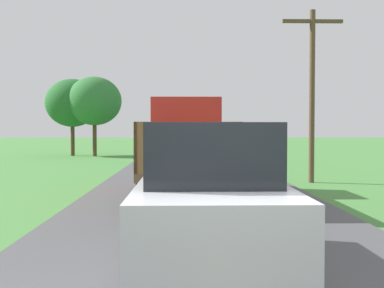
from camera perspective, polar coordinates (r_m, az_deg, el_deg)
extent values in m
cube|color=#2D2D30|center=(12.66, -0.67, -3.78)|extent=(0.90, 5.51, 0.24)
cube|color=brown|center=(12.64, -0.67, -2.88)|extent=(2.30, 5.80, 0.20)
cube|color=red|center=(14.55, -0.76, 1.88)|extent=(2.10, 1.90, 1.90)
cube|color=black|center=(15.51, -0.80, 3.11)|extent=(1.78, 0.02, 0.76)
cube|color=brown|center=(11.67, -6.07, -0.09)|extent=(0.08, 3.85, 1.10)
cube|color=brown|center=(11.70, 4.83, -0.08)|extent=(0.08, 3.85, 1.10)
cube|color=brown|center=(9.75, -0.46, -0.47)|extent=(2.30, 0.08, 1.10)
cube|color=brown|center=(13.51, -0.72, 0.18)|extent=(2.30, 0.08, 1.10)
cylinder|color=black|center=(14.49, -4.92, -3.47)|extent=(0.28, 1.00, 1.00)
cylinder|color=black|center=(14.51, 3.40, -3.46)|extent=(0.28, 1.00, 1.00)
cylinder|color=black|center=(11.12, -6.00, -5.10)|extent=(0.28, 1.00, 1.00)
cylinder|color=black|center=(11.15, 4.86, -5.08)|extent=(0.28, 1.00, 1.00)
ellipsoid|color=#91B12F|center=(11.35, -4.85, -1.89)|extent=(0.58, 0.65, 0.48)
ellipsoid|color=#98C232|center=(11.10, -0.32, 1.30)|extent=(0.53, 0.61, 0.52)
ellipsoid|color=#9AC735|center=(10.80, -1.52, -2.26)|extent=(0.55, 0.61, 0.36)
ellipsoid|color=#8ABD36|center=(10.70, 2.65, -2.11)|extent=(0.52, 0.51, 0.52)
ellipsoid|color=#8FBB23|center=(10.16, 1.92, -0.70)|extent=(0.47, 0.51, 0.41)
ellipsoid|color=#8FB028|center=(12.11, 1.12, 1.10)|extent=(0.41, 0.40, 0.40)
ellipsoid|color=#98B82C|center=(12.43, -0.45, -0.11)|extent=(0.46, 0.57, 0.37)
ellipsoid|color=#93BA33|center=(12.65, -1.90, -0.30)|extent=(0.40, 0.48, 0.46)
ellipsoid|color=#93B42B|center=(11.85, 0.70, -1.93)|extent=(0.47, 0.57, 0.41)
ellipsoid|color=#94B126|center=(12.73, 1.56, -1.47)|extent=(0.53, 0.51, 0.46)
ellipsoid|color=#9BB628|center=(12.61, -3.79, -0.02)|extent=(0.52, 0.57, 0.42)
cube|color=#2D2D30|center=(24.77, -1.18, -1.02)|extent=(0.90, 5.51, 0.24)
cube|color=brown|center=(24.76, -1.18, -0.56)|extent=(2.30, 5.80, 0.20)
cube|color=#197A4C|center=(26.68, -1.20, 1.87)|extent=(2.10, 1.90, 1.90)
cube|color=black|center=(27.64, -1.20, 2.56)|extent=(1.79, 0.02, 0.76)
cube|color=#2D517F|center=(23.78, -3.85, 0.91)|extent=(0.08, 3.85, 1.10)
cube|color=#2D517F|center=(23.79, 1.50, 0.91)|extent=(0.08, 3.85, 1.10)
cube|color=#2D517F|center=(21.88, -1.16, 0.83)|extent=(2.30, 0.08, 1.10)
cube|color=#2D517F|center=(25.65, -1.19, 0.98)|extent=(2.30, 0.08, 1.10)
cylinder|color=black|center=(26.58, -3.46, -1.04)|extent=(0.28, 1.00, 1.00)
cylinder|color=black|center=(26.59, 1.07, -1.04)|extent=(0.28, 1.00, 1.00)
cylinder|color=black|center=(23.20, -3.76, -1.47)|extent=(0.28, 1.00, 1.00)
cylinder|color=black|center=(23.21, 1.43, -1.46)|extent=(0.28, 1.00, 1.00)
ellipsoid|color=#96B635|center=(25.13, 0.84, 0.92)|extent=(0.42, 0.48, 0.40)
ellipsoid|color=#9AC02C|center=(23.22, -2.89, 0.69)|extent=(0.57, 0.54, 0.38)
ellipsoid|color=#92C336|center=(25.34, -1.19, 0.20)|extent=(0.57, 0.73, 0.39)
ellipsoid|color=#83B21F|center=(23.72, -2.54, 0.72)|extent=(0.42, 0.51, 0.41)
ellipsoid|color=#86B22F|center=(22.95, -2.13, -0.04)|extent=(0.50, 0.65, 0.52)
ellipsoid|color=#84C81E|center=(24.49, -1.24, 0.79)|extent=(0.47, 0.43, 0.37)
ellipsoid|color=#82BD2E|center=(24.86, -2.43, 0.09)|extent=(0.42, 0.50, 0.49)
ellipsoid|color=#96B628|center=(24.85, -2.33, 0.04)|extent=(0.58, 0.53, 0.40)
ellipsoid|color=#94B72F|center=(25.18, -2.33, 0.05)|extent=(0.53, 0.56, 0.44)
ellipsoid|color=#91B32B|center=(22.94, 0.37, 0.78)|extent=(0.44, 0.53, 0.48)
cylinder|color=brown|center=(17.13, 14.60, 5.68)|extent=(0.20, 0.20, 6.17)
cube|color=brown|center=(17.52, 14.68, 14.46)|extent=(2.16, 0.12, 0.12)
cylinder|color=#4C3823|center=(33.28, -11.94, 0.56)|extent=(0.28, 0.28, 2.38)
ellipsoid|color=#2D7033|center=(33.33, -11.97, 5.22)|extent=(3.80, 3.80, 3.42)
cylinder|color=#4C3823|center=(34.32, -14.53, 0.49)|extent=(0.28, 0.28, 2.27)
ellipsoid|color=#236028|center=(34.37, -14.57, 4.93)|extent=(3.82, 3.82, 3.44)
cube|color=#B7BABF|center=(5.92, 2.01, -8.15)|extent=(1.70, 4.10, 0.80)
cube|color=black|center=(5.64, 2.14, -0.99)|extent=(1.44, 2.05, 0.70)
cylinder|color=black|center=(7.27, -4.77, -10.26)|extent=(0.20, 0.64, 0.64)
cylinder|color=black|center=(7.34, 7.51, -10.15)|extent=(0.20, 0.64, 0.64)
cylinder|color=black|center=(4.82, -6.64, -16.61)|extent=(0.20, 0.64, 0.64)
cylinder|color=black|center=(4.93, 12.27, -16.22)|extent=(0.20, 0.64, 0.64)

